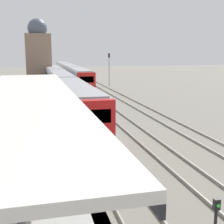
{
  "coord_description": "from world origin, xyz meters",
  "views": [
    {
      "loc": [
        -3.5,
        -2.18,
        6.02
      ],
      "look_at": [
        1.86,
        19.31,
        1.66
      ],
      "focal_mm": 50.0,
      "sensor_mm": 36.0,
      "label": 1
    }
  ],
  "objects_px": {
    "signal_post_near": "(216,217)",
    "person_on_platform": "(63,137)",
    "train_near": "(61,83)",
    "train_far": "(69,71)",
    "signal_mast_far": "(109,66)"
  },
  "relations": [
    {
      "from": "signal_post_near",
      "to": "person_on_platform",
      "type": "bearing_deg",
      "value": 120.25
    },
    {
      "from": "train_far",
      "to": "signal_post_near",
      "type": "xyz_separation_m",
      "value": [
        -1.97,
        -58.5,
        -0.74
      ]
    },
    {
      "from": "train_far",
      "to": "signal_mast_far",
      "type": "distance_m",
      "value": 15.16
    },
    {
      "from": "train_near",
      "to": "train_far",
      "type": "relative_size",
      "value": 1.08
    },
    {
      "from": "person_on_platform",
      "to": "signal_post_near",
      "type": "relative_size",
      "value": 1.06
    },
    {
      "from": "person_on_platform",
      "to": "signal_post_near",
      "type": "distance_m",
      "value": 8.06
    },
    {
      "from": "person_on_platform",
      "to": "signal_mast_far",
      "type": "relative_size",
      "value": 0.3
    },
    {
      "from": "signal_mast_far",
      "to": "train_far",
      "type": "bearing_deg",
      "value": 110.52
    },
    {
      "from": "train_near",
      "to": "signal_post_near",
      "type": "height_order",
      "value": "train_near"
    },
    {
      "from": "train_near",
      "to": "person_on_platform",
      "type": "bearing_deg",
      "value": -94.64
    },
    {
      "from": "train_far",
      "to": "signal_mast_far",
      "type": "xyz_separation_m",
      "value": [
        5.28,
        -14.1,
        1.75
      ]
    },
    {
      "from": "signal_post_near",
      "to": "signal_mast_far",
      "type": "bearing_deg",
      "value": 80.73
    },
    {
      "from": "train_near",
      "to": "signal_post_near",
      "type": "xyz_separation_m",
      "value": [
        1.75,
        -34.97,
        -0.75
      ]
    },
    {
      "from": "train_near",
      "to": "signal_post_near",
      "type": "relative_size",
      "value": 30.81
    },
    {
      "from": "person_on_platform",
      "to": "train_near",
      "type": "xyz_separation_m",
      "value": [
        2.28,
        28.06,
        -0.2
      ]
    }
  ]
}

